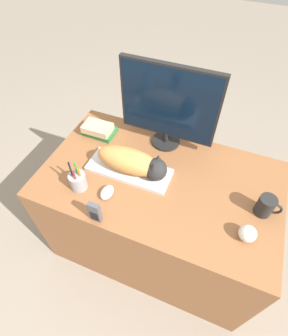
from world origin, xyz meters
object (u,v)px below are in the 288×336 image
at_px(keyboard, 129,170).
at_px(cat, 134,162).
at_px(pen_cup, 78,181).
at_px(book_stack, 99,130).
at_px(phone, 95,212).
at_px(computer_mouse, 107,192).
at_px(coffee_mug, 266,206).
at_px(baseball, 248,233).
at_px(monitor, 169,105).

bearing_deg(keyboard, cat, -0.00).
xyz_separation_m(keyboard, pen_cup, (-0.20, -0.19, 0.04)).
bearing_deg(book_stack, phone, -62.55).
relative_size(pen_cup, book_stack, 0.99).
height_order(computer_mouse, coffee_mug, coffee_mug).
height_order(cat, baseball, cat).
bearing_deg(phone, book_stack, 117.45).
bearing_deg(computer_mouse, baseball, 2.28).
xyz_separation_m(monitor, coffee_mug, (0.59, -0.28, -0.21)).
xyz_separation_m(monitor, book_stack, (-0.40, -0.08, -0.23)).
bearing_deg(pen_cup, coffee_mug, 12.75).
relative_size(keyboard, cat, 1.17).
distance_m(cat, monitor, 0.35).
bearing_deg(pen_cup, cat, 40.15).
xyz_separation_m(cat, book_stack, (-0.33, 0.21, -0.05)).
bearing_deg(keyboard, monitor, 69.75).
relative_size(monitor, coffee_mug, 4.58).
distance_m(baseball, book_stack, 1.01).
height_order(keyboard, baseball, baseball).
distance_m(computer_mouse, coffee_mug, 0.76).
bearing_deg(computer_mouse, book_stack, 123.64).
xyz_separation_m(phone, book_stack, (-0.28, 0.53, -0.03)).
height_order(cat, computer_mouse, cat).
height_order(monitor, pen_cup, monitor).
distance_m(cat, pen_cup, 0.30).
xyz_separation_m(cat, coffee_mug, (0.66, 0.01, -0.03)).
bearing_deg(phone, coffee_mug, 25.09).
height_order(monitor, baseball, monitor).
bearing_deg(book_stack, computer_mouse, -56.36).
bearing_deg(keyboard, phone, -93.56).
distance_m(cat, baseball, 0.63).
distance_m(cat, computer_mouse, 0.21).
relative_size(monitor, book_stack, 2.82).
height_order(keyboard, pen_cup, pen_cup).
height_order(keyboard, cat, cat).
bearing_deg(computer_mouse, keyboard, 78.13).
height_order(coffee_mug, baseball, coffee_mug).
distance_m(cat, coffee_mug, 0.67).
relative_size(phone, book_stack, 0.66).
bearing_deg(baseball, coffee_mug, 71.25).
bearing_deg(coffee_mug, pen_cup, -167.25).
xyz_separation_m(monitor, baseball, (0.53, -0.45, -0.23)).
height_order(keyboard, computer_mouse, computer_mouse).
xyz_separation_m(cat, baseball, (0.61, -0.16, -0.05)).
height_order(coffee_mug, pen_cup, pen_cup).
distance_m(keyboard, cat, 0.08).
relative_size(cat, book_stack, 2.05).
bearing_deg(coffee_mug, phone, -154.91).
xyz_separation_m(computer_mouse, book_stack, (-0.26, 0.39, 0.01)).
xyz_separation_m(keyboard, coffee_mug, (0.70, 0.01, 0.04)).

